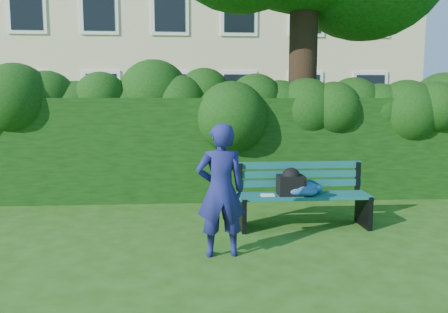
{
  "coord_description": "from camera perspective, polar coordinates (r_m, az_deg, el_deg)",
  "views": [
    {
      "loc": [
        -0.45,
        -5.67,
        1.76
      ],
      "look_at": [
        0.0,
        0.6,
        0.95
      ],
      "focal_mm": 35.0,
      "sensor_mm": 36.0,
      "label": 1
    }
  ],
  "objects": [
    {
      "name": "ground",
      "position": [
        5.95,
        0.42,
        -9.86
      ],
      "size": [
        80.0,
        80.0,
        0.0
      ],
      "primitive_type": "plane",
      "color": "#244E0F",
      "rests_on": "ground"
    },
    {
      "name": "apartment_building",
      "position": [
        20.11,
        -2.92,
        19.51
      ],
      "size": [
        16.0,
        8.08,
        12.0
      ],
      "color": "beige",
      "rests_on": "ground"
    },
    {
      "name": "hedge",
      "position": [
        7.93,
        -0.83,
        1.12
      ],
      "size": [
        10.0,
        1.0,
        1.8
      ],
      "color": "black",
      "rests_on": "ground"
    },
    {
      "name": "park_bench",
      "position": [
        6.17,
        9.92,
        -4.52
      ],
      "size": [
        1.82,
        0.58,
        0.89
      ],
      "rotation": [
        0.0,
        0.0,
        0.01
      ],
      "color": "#0F4E49",
      "rests_on": "ground"
    },
    {
      "name": "man_reading",
      "position": [
        4.91,
        -0.44,
        -4.44
      ],
      "size": [
        0.58,
        0.41,
        1.51
      ],
      "primitive_type": "imported",
      "rotation": [
        0.0,
        0.0,
        3.24
      ],
      "color": "navy",
      "rests_on": "ground"
    }
  ]
}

